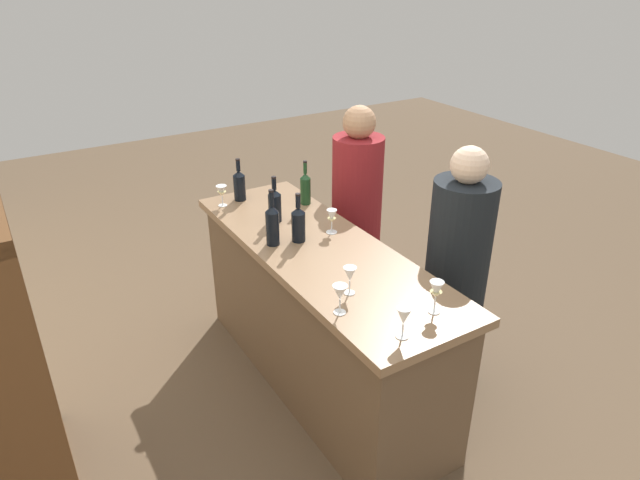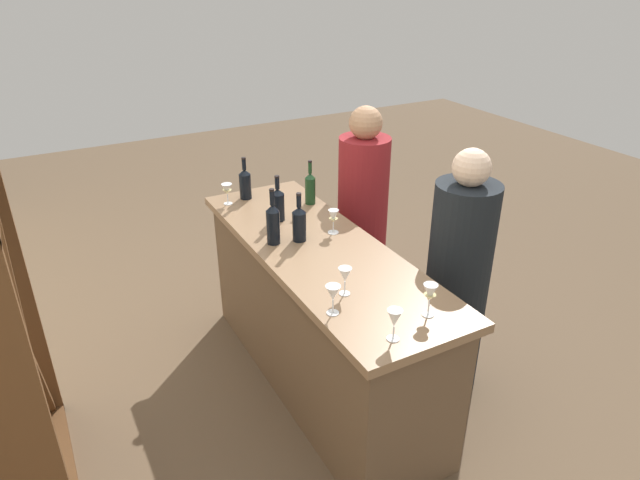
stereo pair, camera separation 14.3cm
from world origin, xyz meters
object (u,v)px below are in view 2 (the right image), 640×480
object	(u,v)px
wine_glass_near_right	(345,276)
person_left_guest	(457,285)
wine_bottle_center_near_black	(278,204)
wine_bottle_leftmost_near_black	(299,223)
wine_glass_far_center	(227,190)
wine_bottle_second_left_near_black	(273,223)
wine_glass_far_left	(394,319)
wine_bottle_rightmost_near_black	(245,183)
wine_glass_far_right	(333,294)
wine_bottle_second_right_olive_green	(310,187)
wine_glass_near_left	(333,218)
wine_glass_near_center	(430,294)
wine_rack	(8,359)
person_center_guest	(362,222)

from	to	relation	value
wine_glass_near_right	person_left_guest	size ratio (longest dim) A/B	0.09
wine_bottle_center_near_black	wine_bottle_leftmost_near_black	bearing A→B (deg)	178.16
wine_bottle_leftmost_near_black	wine_glass_far_center	size ratio (longest dim) A/B	2.09
wine_bottle_second_left_near_black	person_left_guest	size ratio (longest dim) A/B	0.22
wine_glass_far_left	wine_glass_far_center	xyz separation A→B (m)	(1.79, 0.11, -0.01)
wine_bottle_center_near_black	person_left_guest	size ratio (longest dim) A/B	0.19
wine_bottle_second_left_near_black	wine_bottle_center_near_black	bearing A→B (deg)	-29.59
wine_bottle_center_near_black	wine_bottle_rightmost_near_black	bearing A→B (deg)	6.08
wine_glass_far_right	wine_bottle_second_right_olive_green	bearing A→B (deg)	-23.09
wine_bottle_second_right_olive_green	wine_glass_near_left	distance (m)	0.48
wine_glass_near_center	wine_bottle_second_left_near_black	bearing A→B (deg)	17.80
wine_bottle_second_left_near_black	wine_bottle_leftmost_near_black	bearing A→B (deg)	-104.60
wine_glass_near_right	wine_glass_far_left	world-z (taller)	wine_glass_far_left
wine_bottle_leftmost_near_black	wine_glass_near_left	size ratio (longest dim) A/B	1.99
wine_bottle_second_right_olive_green	wine_glass_far_left	size ratio (longest dim) A/B	2.00
wine_bottle_second_right_olive_green	wine_glass_far_center	bearing A→B (deg)	62.39
wine_bottle_rightmost_near_black	wine_glass_far_right	xyz separation A→B (m)	(-1.52, 0.17, -0.00)
wine_glass_far_left	person_left_guest	world-z (taller)	person_left_guest
wine_bottle_second_left_near_black	person_left_guest	distance (m)	1.16
wine_glass_far_left	wine_bottle_second_left_near_black	bearing A→B (deg)	4.05
person_left_guest	wine_glass_far_right	bearing A→B (deg)	14.36
wine_rack	wine_glass_near_center	size ratio (longest dim) A/B	10.39
wine_bottle_leftmost_near_black	wine_bottle_second_left_near_black	bearing A→B (deg)	75.40
wine_glass_near_center	person_left_guest	size ratio (longest dim) A/B	0.11
wine_glass_far_right	wine_bottle_second_left_near_black	bearing A→B (deg)	-4.02
wine_bottle_rightmost_near_black	wine_glass_near_right	bearing A→B (deg)	178.64
person_center_guest	wine_glass_near_left	bearing A→B (deg)	23.38
wine_glass_far_center	wine_bottle_rightmost_near_black	bearing A→B (deg)	-76.40
wine_glass_far_center	wine_bottle_second_right_olive_green	bearing A→B (deg)	-117.61
wine_glass_near_left	wine_glass_far_center	world-z (taller)	wine_glass_near_left
wine_bottle_leftmost_near_black	wine_glass_far_left	xyz separation A→B (m)	(-1.06, 0.07, -0.01)
wine_bottle_second_right_olive_green	person_center_guest	xyz separation A→B (m)	(0.00, -0.43, -0.36)
wine_glass_far_center	wine_glass_far_right	size ratio (longest dim) A/B	0.96
wine_bottle_second_left_near_black	wine_glass_near_center	xyz separation A→B (m)	(-1.03, -0.33, -0.01)
wine_bottle_second_left_near_black	wine_bottle_center_near_black	size ratio (longest dim) A/B	1.14
wine_glass_near_right	wine_glass_far_center	distance (m)	1.37
wine_bottle_center_near_black	person_center_guest	size ratio (longest dim) A/B	0.19
wine_bottle_rightmost_near_black	wine_bottle_second_right_olive_green	bearing A→B (deg)	-129.98
wine_bottle_second_left_near_black	wine_glass_near_left	distance (m)	0.38
wine_rack	wine_glass_far_right	world-z (taller)	wine_rack
wine_bottle_second_left_near_black	wine_bottle_center_near_black	distance (m)	0.32
person_center_guest	wine_glass_far_left	bearing A→B (deg)	42.84
wine_rack	person_left_guest	world-z (taller)	wine_rack
person_left_guest	wine_bottle_second_right_olive_green	bearing A→B (deg)	-63.36
wine_glass_near_left	wine_glass_far_right	distance (m)	0.87
wine_bottle_leftmost_near_black	wine_bottle_rightmost_near_black	xyz separation A→B (m)	(0.76, 0.04, -0.00)
wine_bottle_second_left_near_black	wine_glass_near_right	bearing A→B (deg)	-173.23
wine_rack	wine_bottle_second_right_olive_green	xyz separation A→B (m)	(0.70, -1.91, 0.22)
wine_bottle_rightmost_near_black	wine_glass_near_center	world-z (taller)	wine_bottle_rightmost_near_black
person_center_guest	wine_bottle_center_near_black	bearing A→B (deg)	-7.90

